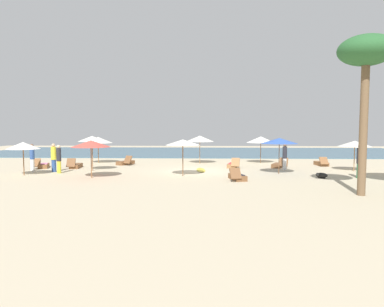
% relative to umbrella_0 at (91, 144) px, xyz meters
% --- Properties ---
extents(ground_plane, '(60.00, 60.00, 0.00)m').
position_rel_umbrella_0_xyz_m(ground_plane, '(5.85, 3.39, -1.93)').
color(ground_plane, '#BCAD8E').
extents(ocean_water, '(48.00, 16.00, 0.06)m').
position_rel_umbrella_0_xyz_m(ocean_water, '(5.85, 20.39, -1.90)').
color(ocean_water, '#3D6075').
rests_on(ocean_water, ground_plane).
extents(umbrella_0, '(2.18, 2.18, 2.12)m').
position_rel_umbrella_0_xyz_m(umbrella_0, '(0.00, 0.00, 0.00)').
color(umbrella_0, brown).
rests_on(umbrella_0, ground_plane).
extents(umbrella_1, '(2.23, 2.23, 2.20)m').
position_rel_umbrella_0_xyz_m(umbrella_1, '(10.93, 2.18, 0.10)').
color(umbrella_1, brown).
rests_on(umbrella_1, ground_plane).
extents(umbrella_2, '(2.11, 2.11, 1.97)m').
position_rel_umbrella_0_xyz_m(umbrella_2, '(16.11, 3.73, -0.15)').
color(umbrella_2, olive).
rests_on(umbrella_2, ground_plane).
extents(umbrella_3, '(1.94, 1.94, 1.98)m').
position_rel_umbrella_0_xyz_m(umbrella_3, '(-4.40, 0.95, -0.17)').
color(umbrella_3, brown).
rests_on(umbrella_3, ground_plane).
extents(umbrella_4, '(2.04, 2.04, 2.14)m').
position_rel_umbrella_0_xyz_m(umbrella_4, '(5.10, 1.10, 0.04)').
color(umbrella_4, brown).
rests_on(umbrella_4, ground_plane).
extents(umbrella_5, '(2.26, 2.26, 2.12)m').
position_rel_umbrella_0_xyz_m(umbrella_5, '(10.80, 8.52, -0.06)').
color(umbrella_5, brown).
rests_on(umbrella_5, ground_plane).
extents(umbrella_6, '(2.24, 2.24, 2.19)m').
position_rel_umbrella_0_xyz_m(umbrella_6, '(5.97, 8.03, 0.02)').
color(umbrella_6, olive).
rests_on(umbrella_6, ground_plane).
extents(umbrella_7, '(1.80, 1.80, 2.28)m').
position_rel_umbrella_0_xyz_m(umbrella_7, '(-0.99, 3.24, 0.17)').
color(umbrella_7, brown).
rests_on(umbrella_7, ground_plane).
extents(umbrella_8, '(2.25, 2.25, 2.08)m').
position_rel_umbrella_0_xyz_m(umbrella_8, '(-2.09, 8.02, -0.09)').
color(umbrella_8, brown).
rests_on(umbrella_8, ground_plane).
extents(lounger_0, '(1.31, 1.73, 0.73)m').
position_rel_umbrella_0_xyz_m(lounger_0, '(0.33, 6.97, -1.76)').
color(lounger_0, brown).
rests_on(lounger_0, ground_plane).
extents(lounger_1, '(0.97, 1.76, 0.71)m').
position_rel_umbrella_0_xyz_m(lounger_1, '(8.16, -0.42, -1.76)').
color(lounger_1, brown).
rests_on(lounger_1, ground_plane).
extents(lounger_2, '(1.19, 1.73, 0.75)m').
position_rel_umbrella_0_xyz_m(lounger_2, '(11.59, 5.54, -1.76)').
color(lounger_2, brown).
rests_on(lounger_2, ground_plane).
extents(lounger_3, '(0.70, 1.73, 0.69)m').
position_rel_umbrella_0_xyz_m(lounger_3, '(15.05, 6.87, -1.76)').
color(lounger_3, brown).
rests_on(lounger_3, ground_plane).
extents(lounger_4, '(0.77, 1.70, 0.73)m').
position_rel_umbrella_0_xyz_m(lounger_4, '(-2.68, 4.67, -1.76)').
color(lounger_4, brown).
rests_on(lounger_4, ground_plane).
extents(lounger_5, '(1.07, 1.77, 0.71)m').
position_rel_umbrella_0_xyz_m(lounger_5, '(-4.99, 4.64, -1.76)').
color(lounger_5, brown).
rests_on(lounger_5, ground_plane).
extents(lounger_6, '(0.92, 1.73, 0.73)m').
position_rel_umbrella_0_xyz_m(lounger_6, '(8.37, 5.42, -1.76)').
color(lounger_6, olive).
rests_on(lounger_6, ground_plane).
extents(person_0, '(0.38, 0.38, 1.76)m').
position_rel_umbrella_0_xyz_m(person_0, '(-2.67, 1.90, -1.02)').
color(person_0, yellow).
rests_on(person_0, ground_plane).
extents(person_1, '(0.40, 0.40, 1.82)m').
position_rel_umbrella_0_xyz_m(person_1, '(-3.28, 2.54, -1.01)').
color(person_1, '#2D4C8C').
rests_on(person_1, ground_plane).
extents(person_2, '(0.32, 0.32, 1.76)m').
position_rel_umbrella_0_xyz_m(person_2, '(11.76, 4.32, -1.03)').
color(person_2, white).
rests_on(person_2, ground_plane).
extents(person_3, '(0.42, 0.42, 1.92)m').
position_rel_umbrella_0_xyz_m(person_3, '(15.06, 0.50, -0.95)').
color(person_3, '#338C59').
rests_on(person_3, ground_plane).
extents(person_4, '(0.41, 0.41, 1.76)m').
position_rel_umbrella_0_xyz_m(person_4, '(-4.98, 3.13, -1.03)').
color(person_4, white).
rests_on(person_4, ground_plane).
extents(palm_0, '(2.27, 2.27, 6.62)m').
position_rel_umbrella_0_xyz_m(palm_0, '(12.99, -4.51, 3.79)').
color(palm_0, brown).
rests_on(palm_0, ground_plane).
extents(dog, '(0.71, 0.53, 0.33)m').
position_rel_umbrella_0_xyz_m(dog, '(12.89, 0.32, -1.76)').
color(dog, black).
rests_on(dog, ground_plane).
extents(surfboard, '(0.74, 2.37, 0.07)m').
position_rel_umbrella_0_xyz_m(surfboard, '(6.12, 3.64, -1.90)').
color(surfboard, gold).
rests_on(surfboard, ground_plane).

